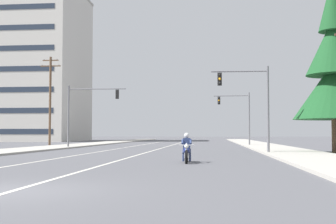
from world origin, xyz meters
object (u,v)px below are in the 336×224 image
object	(u,v)px
traffic_signal_near_right	(252,97)
traffic_signal_near_left	(85,106)
traffic_signal_mid_right	(239,111)
conifer_tree_right_verge_near	(334,70)
motorcycle_with_rider	(187,151)
apartment_building_far_left_block	(33,66)
utility_pole_left_near	(50,98)

from	to	relation	value
traffic_signal_near_right	traffic_signal_near_left	distance (m)	18.81
traffic_signal_near_left	traffic_signal_mid_right	distance (m)	18.10
conifer_tree_right_verge_near	motorcycle_with_rider	bearing A→B (deg)	-131.53
conifer_tree_right_verge_near	apartment_building_far_left_block	distance (m)	65.09
traffic_signal_mid_right	apartment_building_far_left_block	bearing A→B (deg)	141.80
traffic_signal_mid_right	traffic_signal_near_left	bearing A→B (deg)	-149.66
utility_pole_left_near	apartment_building_far_left_block	world-z (taller)	apartment_building_far_left_block
traffic_signal_near_right	apartment_building_far_left_block	bearing A→B (deg)	126.84
motorcycle_with_rider	conifer_tree_right_verge_near	bearing A→B (deg)	48.47
traffic_signal_near_right	utility_pole_left_near	distance (m)	26.91
traffic_signal_mid_right	apartment_building_far_left_block	world-z (taller)	apartment_building_far_left_block
traffic_signal_near_left	traffic_signal_mid_right	world-z (taller)	same
traffic_signal_near_left	traffic_signal_near_right	bearing A→B (deg)	-35.61
traffic_signal_near_right	traffic_signal_mid_right	distance (m)	20.09
motorcycle_with_rider	utility_pole_left_near	distance (m)	31.86
apartment_building_far_left_block	utility_pole_left_near	bearing A→B (deg)	-64.02
apartment_building_far_left_block	conifer_tree_right_verge_near	bearing A→B (deg)	-47.85
motorcycle_with_rider	traffic_signal_near_left	bearing A→B (deg)	118.41
traffic_signal_near_left	traffic_signal_mid_right	xyz separation A→B (m)	(15.62, 9.14, -0.10)
utility_pole_left_near	traffic_signal_near_right	bearing A→B (deg)	-38.29
motorcycle_with_rider	conifer_tree_right_verge_near	world-z (taller)	conifer_tree_right_verge_near
traffic_signal_near_left	utility_pole_left_near	distance (m)	8.24
traffic_signal_near_right	utility_pole_left_near	size ratio (longest dim) A/B	0.61
utility_pole_left_near	conifer_tree_right_verge_near	bearing A→B (deg)	-28.71
traffic_signal_near_right	conifer_tree_right_verge_near	size ratio (longest dim) A/B	0.47
traffic_signal_near_left	conifer_tree_right_verge_near	xyz separation A→B (m)	(21.46, -9.23, 1.94)
traffic_signal_near_right	motorcycle_with_rider	bearing A→B (deg)	-112.43
utility_pole_left_near	apartment_building_far_left_block	bearing A→B (deg)	115.98
traffic_signal_near_right	traffic_signal_near_left	world-z (taller)	same
traffic_signal_near_right	utility_pole_left_near	world-z (taller)	utility_pole_left_near
traffic_signal_mid_right	utility_pole_left_near	distance (m)	21.74
traffic_signal_near_right	conifer_tree_right_verge_near	world-z (taller)	conifer_tree_right_verge_near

